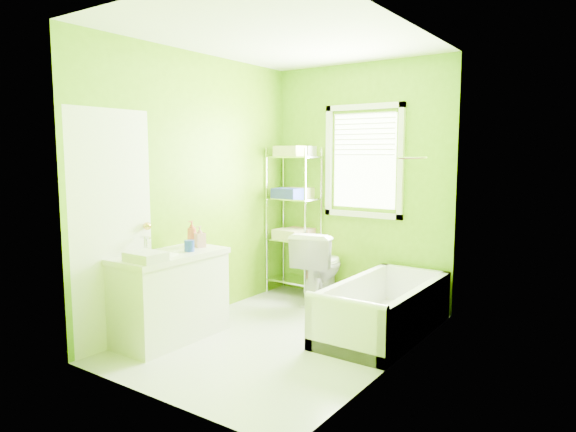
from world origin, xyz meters
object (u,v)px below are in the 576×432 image
Objects in this scene: vanity at (170,293)px; wire_shelf_unit at (296,204)px; toilet at (319,266)px; bathtub at (382,316)px.

wire_shelf_unit is at bearing 87.82° from vanity.
vanity reaches higher than toilet.
bathtub is 1.81m from wire_shelf_unit.
wire_shelf_unit is at bearing -30.67° from toilet.
toilet is at bearing -17.83° from wire_shelf_unit.
toilet is 0.78m from wire_shelf_unit.
toilet reaches higher than bathtub.
bathtub is at bearing 138.28° from toilet.
bathtub is at bearing -25.93° from wire_shelf_unit.
toilet is 1.81m from vanity.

